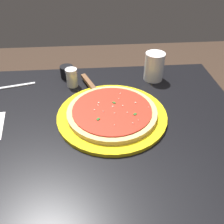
{
  "coord_description": "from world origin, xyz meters",
  "views": [
    {
      "loc": [
        -0.01,
        0.61,
        1.28
      ],
      "look_at": [
        -0.06,
        -0.02,
        0.79
      ],
      "focal_mm": 39.09,
      "sensor_mm": 36.0,
      "label": 1
    }
  ],
  "objects_px": {
    "pizza": "(112,111)",
    "cup_small_sauce": "(67,72)",
    "pizza_server": "(93,88)",
    "parmesan_shaker": "(72,77)",
    "serving_plate": "(112,115)",
    "cup_tall_drink": "(154,67)",
    "fork": "(8,87)"
  },
  "relations": [
    {
      "from": "pizza",
      "to": "parmesan_shaker",
      "type": "height_order",
      "value": "parmesan_shaker"
    },
    {
      "from": "serving_plate",
      "to": "cup_tall_drink",
      "type": "relative_size",
      "value": 3.21
    },
    {
      "from": "cup_small_sauce",
      "to": "pizza_server",
      "type": "bearing_deg",
      "value": 130.63
    },
    {
      "from": "pizza_server",
      "to": "cup_small_sauce",
      "type": "distance_m",
      "value": 0.16
    },
    {
      "from": "pizza_server",
      "to": "parmesan_shaker",
      "type": "bearing_deg",
      "value": -33.16
    },
    {
      "from": "cup_tall_drink",
      "to": "fork",
      "type": "bearing_deg",
      "value": 2.3
    },
    {
      "from": "cup_tall_drink",
      "to": "fork",
      "type": "distance_m",
      "value": 0.59
    },
    {
      "from": "pizza",
      "to": "fork",
      "type": "distance_m",
      "value": 0.45
    },
    {
      "from": "fork",
      "to": "pizza",
      "type": "bearing_deg",
      "value": 151.55
    },
    {
      "from": "pizza",
      "to": "cup_tall_drink",
      "type": "relative_size",
      "value": 2.62
    },
    {
      "from": "pizza",
      "to": "cup_tall_drink",
      "type": "height_order",
      "value": "cup_tall_drink"
    },
    {
      "from": "fork",
      "to": "parmesan_shaker",
      "type": "relative_size",
      "value": 2.5
    },
    {
      "from": "pizza",
      "to": "pizza_server",
      "type": "xyz_separation_m",
      "value": [
        0.06,
        -0.16,
        -0.0
      ]
    },
    {
      "from": "pizza_server",
      "to": "parmesan_shaker",
      "type": "distance_m",
      "value": 0.1
    },
    {
      "from": "serving_plate",
      "to": "parmesan_shaker",
      "type": "relative_size",
      "value": 4.97
    },
    {
      "from": "fork",
      "to": "parmesan_shaker",
      "type": "bearing_deg",
      "value": 179.09
    },
    {
      "from": "cup_small_sauce",
      "to": "fork",
      "type": "bearing_deg",
      "value": 16.03
    },
    {
      "from": "pizza",
      "to": "cup_small_sauce",
      "type": "bearing_deg",
      "value": -59.36
    },
    {
      "from": "pizza",
      "to": "cup_tall_drink",
      "type": "distance_m",
      "value": 0.31
    },
    {
      "from": "pizza",
      "to": "serving_plate",
      "type": "bearing_deg",
      "value": -1.52
    },
    {
      "from": "pizza_server",
      "to": "cup_tall_drink",
      "type": "relative_size",
      "value": 1.93
    },
    {
      "from": "pizza_server",
      "to": "parmesan_shaker",
      "type": "relative_size",
      "value": 2.99
    },
    {
      "from": "serving_plate",
      "to": "cup_small_sauce",
      "type": "bearing_deg",
      "value": -59.36
    },
    {
      "from": "pizza",
      "to": "cup_small_sauce",
      "type": "xyz_separation_m",
      "value": [
        0.17,
        -0.28,
        0.0
      ]
    },
    {
      "from": "serving_plate",
      "to": "cup_tall_drink",
      "type": "distance_m",
      "value": 0.31
    },
    {
      "from": "parmesan_shaker",
      "to": "cup_tall_drink",
      "type": "bearing_deg",
      "value": -175.24
    },
    {
      "from": "cup_tall_drink",
      "to": "pizza",
      "type": "bearing_deg",
      "value": 51.33
    },
    {
      "from": "cup_tall_drink",
      "to": "cup_small_sauce",
      "type": "relative_size",
      "value": 2.1
    },
    {
      "from": "cup_tall_drink",
      "to": "fork",
      "type": "height_order",
      "value": "cup_tall_drink"
    },
    {
      "from": "pizza_server",
      "to": "cup_tall_drink",
      "type": "distance_m",
      "value": 0.27
    },
    {
      "from": "pizza",
      "to": "fork",
      "type": "relative_size",
      "value": 1.62
    },
    {
      "from": "cup_tall_drink",
      "to": "parmesan_shaker",
      "type": "distance_m",
      "value": 0.34
    }
  ]
}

